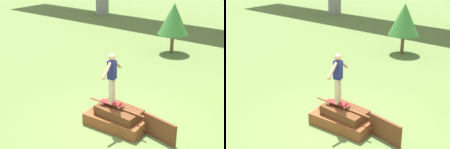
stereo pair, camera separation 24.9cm
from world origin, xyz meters
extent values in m
plane|color=olive|center=(0.00, 0.00, 0.00)|extent=(80.00, 80.00, 0.00)
cube|color=brown|center=(0.00, 0.00, 0.18)|extent=(1.96, 1.08, 0.37)
cube|color=#5B3319|center=(0.08, 0.05, 0.51)|extent=(1.38, 0.82, 0.32)
cylinder|color=brown|center=(0.00, 0.00, 0.68)|extent=(2.03, 0.06, 0.06)
cube|color=brown|center=(1.41, 0.21, 0.33)|extent=(1.13, 0.25, 0.66)
cube|color=maroon|center=(-0.13, -0.03, 0.78)|extent=(0.82, 0.36, 0.01)
cylinder|color=silver|center=(0.12, 0.12, 0.73)|extent=(0.06, 0.04, 0.05)
cylinder|color=silver|center=(0.16, -0.07, 0.73)|extent=(0.06, 0.04, 0.05)
cylinder|color=silver|center=(-0.42, 0.02, 0.73)|extent=(0.06, 0.04, 0.05)
cylinder|color=silver|center=(-0.39, -0.17, 0.73)|extent=(0.06, 0.04, 0.05)
cylinder|color=#C6B78E|center=(-0.15, 0.06, 1.18)|extent=(0.12, 0.12, 0.79)
cylinder|color=#C6B78E|center=(-0.12, -0.11, 1.18)|extent=(0.12, 0.12, 0.79)
cube|color=#191E51|center=(-0.13, -0.03, 1.86)|extent=(0.25, 0.25, 0.57)
sphere|color=#A37556|center=(-0.13, -0.03, 2.25)|extent=(0.20, 0.20, 0.20)
cylinder|color=#A37556|center=(-0.19, 0.29, 1.94)|extent=(0.18, 0.50, 0.41)
cylinder|color=#A37556|center=(-0.07, -0.34, 1.94)|extent=(0.18, 0.50, 0.41)
cylinder|color=brown|center=(-2.18, 7.76, 0.51)|extent=(0.18, 0.18, 1.02)
cone|color=#387A33|center=(-2.18, 7.76, 1.83)|extent=(1.58, 1.58, 1.62)
camera|label=1|loc=(5.09, -6.72, 5.10)|focal=50.00mm
camera|label=2|loc=(5.28, -6.57, 5.10)|focal=50.00mm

